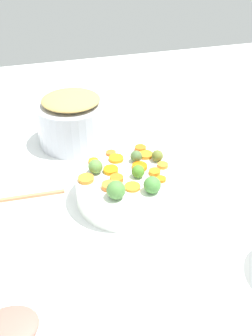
{
  "coord_description": "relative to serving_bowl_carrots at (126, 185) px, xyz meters",
  "views": [
    {
      "loc": [
        -0.68,
        0.2,
        0.63
      ],
      "look_at": [
        0.03,
        -0.02,
        0.12
      ],
      "focal_mm": 38.53,
      "sensor_mm": 36.0,
      "label": 1
    }
  ],
  "objects": [
    {
      "name": "carrot_slice_6",
      "position": [
        -0.07,
        0.01,
        0.05
      ],
      "size": [
        0.05,
        0.05,
        0.01
      ],
      "primitive_type": "cylinder",
      "rotation": [
        0.0,
        0.0,
        2.36
      ],
      "color": "orange",
      "rests_on": "serving_bowl_carrots"
    },
    {
      "name": "carrot_slice_8",
      "position": [
        -0.03,
        -0.07,
        0.05
      ],
      "size": [
        0.04,
        0.04,
        0.01
      ],
      "primitive_type": "cylinder",
      "rotation": [
        0.0,
        0.0,
        2.3
      ],
      "color": "orange",
      "rests_on": "serving_bowl_carrots"
    },
    {
      "name": "carrot_slice_7",
      "position": [
        0.0,
        -0.04,
        0.05
      ],
      "size": [
        0.04,
        0.04,
        0.01
      ],
      "primitive_type": "cylinder",
      "rotation": [
        0.0,
        0.0,
        6.13
      ],
      "color": "orange",
      "rests_on": "serving_bowl_carrots"
    },
    {
      "name": "brussels_sprout_2",
      "position": [
        -0.1,
        -0.03,
        0.06
      ],
      "size": [
        0.04,
        0.04,
        0.04
      ],
      "primitive_type": "sphere",
      "color": "#49873B",
      "rests_on": "serving_bowl_carrots"
    },
    {
      "name": "tabletop",
      "position": [
        -0.03,
        0.02,
        -0.05
      ],
      "size": [
        2.4,
        2.4,
        0.02
      ],
      "primitive_type": "cube",
      "color": "white",
      "rests_on": "ground"
    },
    {
      "name": "carrot_slice_1",
      "position": [
        0.06,
        0.01,
        0.05
      ],
      "size": [
        0.05,
        0.05,
        0.01
      ],
      "primitive_type": "cylinder",
      "rotation": [
        0.0,
        0.0,
        0.62
      ],
      "color": "orange",
      "rests_on": "serving_bowl_carrots"
    },
    {
      "name": "carrot_slice_3",
      "position": [
        0.05,
        -0.07,
        0.05
      ],
      "size": [
        0.04,
        0.04,
        0.01
      ],
      "primitive_type": "cylinder",
      "rotation": [
        0.0,
        0.0,
        0.04
      ],
      "color": "orange",
      "rests_on": "serving_bowl_carrots"
    },
    {
      "name": "carrot_slice_12",
      "position": [
        0.08,
        -0.07,
        0.05
      ],
      "size": [
        0.04,
        0.04,
        0.01
      ],
      "primitive_type": "cylinder",
      "rotation": [
        0.0,
        0.0,
        2.89
      ],
      "color": "orange",
      "rests_on": "serving_bowl_carrots"
    },
    {
      "name": "brussels_sprout_3",
      "position": [
        0.02,
        -0.09,
        0.06
      ],
      "size": [
        0.03,
        0.03,
        0.03
      ],
      "primitive_type": "sphere",
      "color": "#606C2B",
      "rests_on": "serving_bowl_carrots"
    },
    {
      "name": "ham_slice_main",
      "position": [
        -0.31,
        0.31,
        -0.02
      ],
      "size": [
        0.1,
        0.12,
        0.02
      ],
      "primitive_type": "ellipsoid",
      "rotation": [
        0.0,
        0.0,
        1.62
      ],
      "color": "#C0685B",
      "rests_on": "ham_plate"
    },
    {
      "name": "carrot_slice_0",
      "position": [
        -0.01,
        0.1,
        0.05
      ],
      "size": [
        0.05,
        0.05,
        0.01
      ],
      "primitive_type": "cylinder",
      "rotation": [
        0.0,
        0.0,
        3.9
      ],
      "color": "orange",
      "rests_on": "serving_bowl_carrots"
    },
    {
      "name": "carrot_slice_9",
      "position": [
        -0.03,
        0.03,
        0.05
      ],
      "size": [
        0.05,
        0.05,
        0.01
      ],
      "primitive_type": "cylinder",
      "rotation": [
        0.0,
        0.0,
        0.92
      ],
      "color": "orange",
      "rests_on": "serving_bowl_carrots"
    },
    {
      "name": "carrot_slice_10",
      "position": [
        0.06,
        0.07,
        0.05
      ],
      "size": [
        0.03,
        0.03,
        0.01
      ],
      "primitive_type": "cylinder",
      "rotation": [
        0.0,
        0.0,
        4.6
      ],
      "color": "orange",
      "rests_on": "serving_bowl_carrots"
    },
    {
      "name": "metal_pot",
      "position": [
        0.33,
        0.08,
        0.02
      ],
      "size": [
        0.23,
        0.23,
        0.14
      ],
      "primitive_type": "cylinder",
      "color": "#B1B4BE",
      "rests_on": "tabletop"
    },
    {
      "name": "carrot_slice_2",
      "position": [
        -0.05,
        0.06,
        0.05
      ],
      "size": [
        0.04,
        0.04,
        0.01
      ],
      "primitive_type": "cylinder",
      "rotation": [
        0.0,
        0.0,
        4.51
      ],
      "color": "orange",
      "rests_on": "serving_bowl_carrots"
    },
    {
      "name": "brussels_sprout_5",
      "position": [
        0.04,
        -0.04,
        0.06
      ],
      "size": [
        0.03,
        0.03,
        0.03
      ],
      "primitive_type": "sphere",
      "color": "#4D6D3B",
      "rests_on": "serving_bowl_carrots"
    },
    {
      "name": "stuffing_mound",
      "position": [
        0.33,
        0.08,
        0.11
      ],
      "size": [
        0.18,
        0.18,
        0.03
      ],
      "primitive_type": "ellipsoid",
      "color": "tan",
      "rests_on": "metal_pot"
    },
    {
      "name": "carrot_slice_4",
      "position": [
        0.01,
        0.04,
        0.05
      ],
      "size": [
        0.05,
        0.05,
        0.01
      ],
      "primitive_type": "cylinder",
      "rotation": [
        0.0,
        0.0,
        0.73
      ],
      "color": "orange",
      "rests_on": "serving_bowl_carrots"
    },
    {
      "name": "serving_bowl_carrots",
      "position": [
        0.0,
        0.0,
        0.0
      ],
      "size": [
        0.26,
        0.26,
        0.09
      ],
      "primitive_type": "cylinder",
      "color": "white",
      "rests_on": "tabletop"
    },
    {
      "name": "brussels_sprout_0",
      "position": [
        -0.03,
        -0.02,
        0.06
      ],
      "size": [
        0.03,
        0.03,
        0.03
      ],
      "primitive_type": "sphere",
      "color": "#4B8928",
      "rests_on": "serving_bowl_carrots"
    },
    {
      "name": "brussels_sprout_1",
      "position": [
        0.02,
        0.07,
        0.06
      ],
      "size": [
        0.04,
        0.04,
        0.04
      ],
      "primitive_type": "sphere",
      "color": "#59873E",
      "rests_on": "serving_bowl_carrots"
    },
    {
      "name": "carrot_slice_5",
      "position": [
        -0.06,
        -0.07,
        0.05
      ],
      "size": [
        0.03,
        0.03,
        0.01
      ],
      "primitive_type": "cylinder",
      "rotation": [
        0.0,
        0.0,
        3.33
      ],
      "color": "orange",
      "rests_on": "serving_bowl_carrots"
    },
    {
      "name": "carrot_slice_11",
      "position": [
        -0.01,
        -0.1,
        0.05
      ],
      "size": [
        0.04,
        0.04,
        0.01
      ],
      "primitive_type": "cylinder",
      "rotation": [
        0.0,
        0.0,
        2.63
      ],
      "color": "orange",
      "rests_on": "serving_bowl_carrots"
    },
    {
      "name": "carrot_slice_13",
      "position": [
        0.09,
        0.01,
        0.05
      ],
      "size": [
        0.04,
        0.04,
        0.01
      ],
      "primitive_type": "cylinder",
      "rotation": [
        0.0,
        0.0,
        4.12
      ],
      "color": "orange",
      "rests_on": "serving_bowl_carrots"
    },
    {
      "name": "brussels_sprout_4",
      "position": [
        -0.09,
        0.05,
        0.07
      ],
      "size": [
        0.04,
        0.04,
        0.04
      ],
      "primitive_type": "sphere",
      "color": "#4D843C",
      "rests_on": "serving_bowl_carrots"
    }
  ]
}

